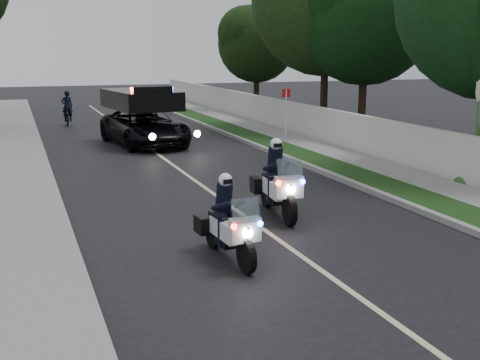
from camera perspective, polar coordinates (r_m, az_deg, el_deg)
name	(u,v)px	position (r m, az deg, el deg)	size (l,w,h in m)	color
ground	(305,259)	(12.12, 5.88, -7.10)	(120.00, 120.00, 0.00)	black
curb_right	(289,158)	(22.60, 4.39, 1.97)	(0.20, 60.00, 0.15)	gray
grass_verge	(306,157)	(22.89, 6.00, 2.07)	(1.20, 60.00, 0.16)	#193814
sidewalk_right	(339,155)	(23.48, 8.86, 2.23)	(1.40, 60.00, 0.16)	gray
property_wall	(363,136)	(23.87, 11.03, 3.94)	(0.22, 60.00, 1.50)	beige
curb_left	(49,173)	(20.71, -16.82, 0.59)	(0.20, 60.00, 0.15)	gray
sidewalk_left	(12,175)	(20.69, -19.86, 0.39)	(2.00, 60.00, 0.16)	gray
lane_marking	(176,167)	(21.29, -5.74, 1.14)	(0.12, 50.00, 0.01)	#BFB78C
police_moto_left	(229,259)	(12.06, -1.04, -7.14)	(0.68, 1.93, 1.64)	silver
police_moto_right	(277,215)	(15.16, 3.37, -3.19)	(0.76, 2.17, 1.85)	white
police_suv	(145,145)	(26.44, -8.52, 3.13)	(2.50, 5.40, 2.62)	black
bicycle	(68,125)	(34.14, -15.21, 4.78)	(0.56, 1.60, 0.84)	black
cyclist	(68,125)	(34.14, -15.21, 4.78)	(0.57, 0.38, 1.57)	black
sign_post	(286,140)	(27.53, 4.12, 3.57)	(0.36, 0.36, 2.29)	red
pampas_far	(477,185)	(19.75, 20.52, -0.40)	(1.44, 1.44, 4.13)	beige
tree_right_c	(361,134)	(30.19, 10.83, 4.12)	(6.22, 6.22, 10.36)	#103410
tree_right_d	(323,129)	(31.58, 7.48, 4.55)	(7.13, 7.13, 11.89)	#214015
tree_right_e	(256,110)	(41.02, 1.48, 6.29)	(4.90, 4.90, 8.17)	black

